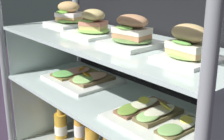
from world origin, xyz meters
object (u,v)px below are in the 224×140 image
object	(u,v)px
plated_roll_sandwich_far_left	(94,26)
open_sandwich_tray_near_right_corner	(156,117)
juice_bottle_front_fourth	(79,129)
open_sandwich_tray_center	(82,77)
plated_roll_sandwich_mid_right	(132,34)
juice_bottle_back_right	(61,126)
plated_roll_sandwich_near_right_corner	(188,46)
plated_roll_sandwich_near_left_corner	(69,16)

from	to	relation	value
plated_roll_sandwich_far_left	open_sandwich_tray_near_right_corner	size ratio (longest dim) A/B	0.60
juice_bottle_front_fourth	open_sandwich_tray_center	bearing A→B (deg)	-9.11
plated_roll_sandwich_mid_right	open_sandwich_tray_near_right_corner	xyz separation A→B (m)	(0.14, -0.00, -0.28)
juice_bottle_back_right	juice_bottle_front_fourth	xyz separation A→B (m)	(0.14, 0.03, 0.03)
plated_roll_sandwich_near_right_corner	open_sandwich_tray_near_right_corner	bearing A→B (deg)	179.72
plated_roll_sandwich_near_left_corner	open_sandwich_tray_center	bearing A→B (deg)	-10.86
plated_roll_sandwich_mid_right	open_sandwich_tray_center	world-z (taller)	plated_roll_sandwich_mid_right
plated_roll_sandwich_far_left	open_sandwich_tray_near_right_corner	world-z (taller)	plated_roll_sandwich_far_left
plated_roll_sandwich_mid_right	open_sandwich_tray_near_right_corner	size ratio (longest dim) A/B	0.56
plated_roll_sandwich_near_right_corner	open_sandwich_tray_near_right_corner	size ratio (longest dim) A/B	0.51
open_sandwich_tray_center	plated_roll_sandwich_near_left_corner	bearing A→B (deg)	169.14
open_sandwich_tray_near_right_corner	juice_bottle_back_right	bearing A→B (deg)	178.02
plated_roll_sandwich_mid_right	open_sandwich_tray_near_right_corner	distance (m)	0.31
juice_bottle_back_right	juice_bottle_front_fourth	bearing A→B (deg)	11.56
juice_bottle_back_right	plated_roll_sandwich_near_left_corner	bearing A→B (deg)	39.86
open_sandwich_tray_center	juice_bottle_back_right	distance (m)	0.39
open_sandwich_tray_near_right_corner	plated_roll_sandwich_near_right_corner	bearing A→B (deg)	-0.28
plated_roll_sandwich_far_left	juice_bottle_front_fourth	bearing A→B (deg)	169.70
plated_roll_sandwich_mid_right	juice_bottle_front_fourth	bearing A→B (deg)	173.20
plated_roll_sandwich_mid_right	juice_bottle_front_fourth	distance (m)	0.74
plated_roll_sandwich_mid_right	juice_bottle_front_fourth	size ratio (longest dim) A/B	0.79
open_sandwich_tray_near_right_corner	juice_bottle_back_right	distance (m)	0.80
open_sandwich_tray_near_right_corner	plated_roll_sandwich_mid_right	bearing A→B (deg)	179.38
plated_roll_sandwich_far_left	plated_roll_sandwich_mid_right	world-z (taller)	plated_roll_sandwich_mid_right
plated_roll_sandwich_far_left	open_sandwich_tray_near_right_corner	distance (m)	0.48
plated_roll_sandwich_near_left_corner	plated_roll_sandwich_mid_right	xyz separation A→B (m)	(0.53, -0.07, 0.00)
plated_roll_sandwich_near_right_corner	juice_bottle_back_right	world-z (taller)	plated_roll_sandwich_near_right_corner
plated_roll_sandwich_near_left_corner	plated_roll_sandwich_mid_right	world-z (taller)	same
open_sandwich_tray_center	plated_roll_sandwich_far_left	bearing A→B (deg)	-10.71
juice_bottle_front_fourth	open_sandwich_tray_near_right_corner	bearing A→B (deg)	-5.35
juice_bottle_front_fourth	juice_bottle_back_right	bearing A→B (deg)	-168.44
plated_roll_sandwich_near_left_corner	juice_bottle_front_fourth	xyz separation A→B (m)	(0.09, -0.02, -0.59)
plated_roll_sandwich_near_right_corner	open_sandwich_tray_center	size ratio (longest dim) A/B	0.51
plated_roll_sandwich_far_left	plated_roll_sandwich_mid_right	size ratio (longest dim) A/B	1.07
plated_roll_sandwich_near_right_corner	open_sandwich_tray_near_right_corner	distance (m)	0.31
plated_roll_sandwich_mid_right	open_sandwich_tray_center	xyz separation A→B (m)	(-0.40, 0.05, -0.28)
juice_bottle_front_fourth	plated_roll_sandwich_near_right_corner	bearing A→B (deg)	-4.51
plated_roll_sandwich_far_left	plated_roll_sandwich_mid_right	bearing A→B (deg)	-4.10
plated_roll_sandwich_far_left	plated_roll_sandwich_near_right_corner	bearing A→B (deg)	-2.28
juice_bottle_back_right	open_sandwich_tray_near_right_corner	bearing A→B (deg)	-1.98
juice_bottle_back_right	plated_roll_sandwich_far_left	bearing A→B (deg)	-0.95
plated_roll_sandwich_far_left	juice_bottle_front_fourth	size ratio (longest dim) A/B	0.85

